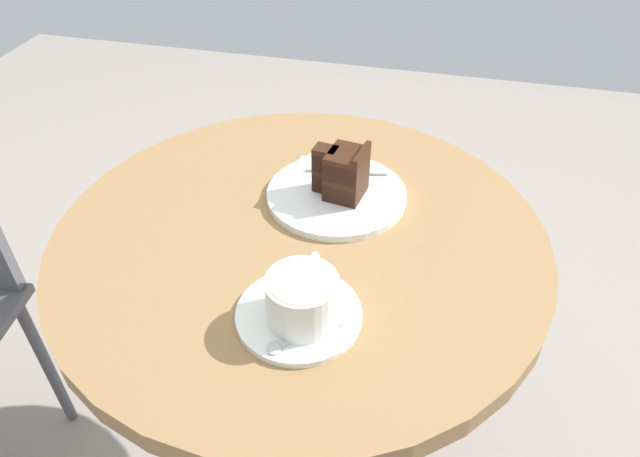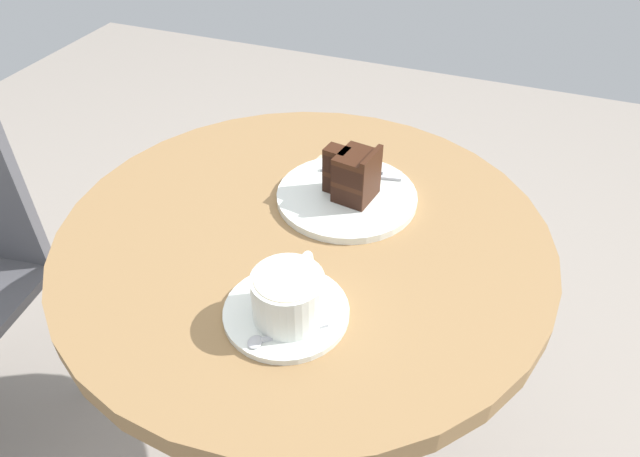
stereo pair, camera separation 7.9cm
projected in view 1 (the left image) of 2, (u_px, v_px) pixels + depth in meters
name	position (u px, v px, depth m)	size (l,w,h in m)	color
cafe_table	(301.00, 287.00, 0.92)	(0.73, 0.73, 0.70)	olive
saucer	(299.00, 314.00, 0.71)	(0.16, 0.16, 0.01)	silver
coffee_cup	(303.00, 297.00, 0.68)	(0.12, 0.09, 0.06)	silver
teaspoon	(295.00, 340.00, 0.67)	(0.07, 0.08, 0.00)	#B7B7BC
cake_plate	(337.00, 195.00, 0.91)	(0.22, 0.22, 0.01)	silver
cake_slice	(343.00, 173.00, 0.87)	(0.07, 0.09, 0.08)	black
fork	(357.00, 170.00, 0.94)	(0.04, 0.13, 0.00)	#B7B7BC
napkin	(325.00, 179.00, 0.95)	(0.17, 0.16, 0.00)	tan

